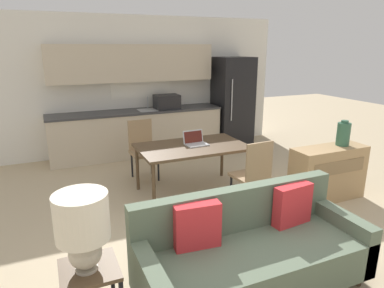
% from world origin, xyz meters
% --- Properties ---
extents(ground_plane, '(20.00, 20.00, 0.00)m').
position_xyz_m(ground_plane, '(0.00, 0.00, 0.00)').
color(ground_plane, tan).
extents(wall_back, '(6.40, 0.07, 2.70)m').
position_xyz_m(wall_back, '(0.00, 4.63, 1.35)').
color(wall_back, silver).
rests_on(wall_back, ground_plane).
extents(kitchen_counter, '(3.40, 0.65, 2.15)m').
position_xyz_m(kitchen_counter, '(0.01, 4.33, 0.84)').
color(kitchen_counter, beige).
rests_on(kitchen_counter, ground_plane).
extents(refrigerator, '(0.76, 0.71, 1.90)m').
position_xyz_m(refrigerator, '(2.12, 4.24, 0.95)').
color(refrigerator, black).
rests_on(refrigerator, ground_plane).
extents(dining_table, '(1.56, 0.95, 0.72)m').
position_xyz_m(dining_table, '(0.25, 2.15, 0.66)').
color(dining_table, brown).
rests_on(dining_table, ground_plane).
extents(couch, '(2.06, 0.80, 0.87)m').
position_xyz_m(couch, '(-0.12, 0.02, 0.35)').
color(couch, '#3D2D1E').
rests_on(couch, ground_plane).
extents(table_lamp, '(0.37, 0.37, 0.59)m').
position_xyz_m(table_lamp, '(-1.50, 0.01, 0.93)').
color(table_lamp, '#B2A893').
rests_on(table_lamp, side_table).
extents(credenza, '(1.10, 0.40, 0.77)m').
position_xyz_m(credenza, '(1.92, 1.17, 0.38)').
color(credenza, tan).
rests_on(credenza, ground_plane).
extents(vase, '(0.18, 0.18, 0.36)m').
position_xyz_m(vase, '(2.14, 1.19, 0.93)').
color(vase, '#336047').
rests_on(vase, credenza).
extents(dining_chair_near_right, '(0.44, 0.44, 0.96)m').
position_xyz_m(dining_chair_near_right, '(0.76, 1.31, 0.52)').
color(dining_chair_near_right, '#997A56').
rests_on(dining_chair_near_right, ground_plane).
extents(dining_chair_far_left, '(0.44, 0.44, 0.96)m').
position_xyz_m(dining_chair_far_left, '(-0.25, 3.02, 0.52)').
color(dining_chair_far_left, '#997A56').
rests_on(dining_chair_far_left, ground_plane).
extents(laptop, '(0.33, 0.27, 0.20)m').
position_xyz_m(laptop, '(0.32, 2.20, 0.77)').
color(laptop, '#B7BABC').
rests_on(laptop, dining_table).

